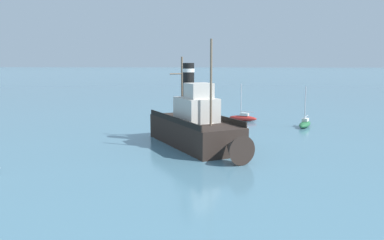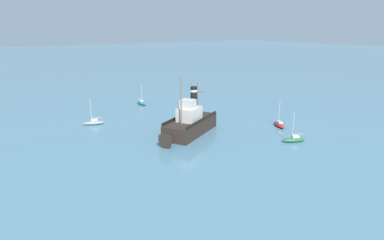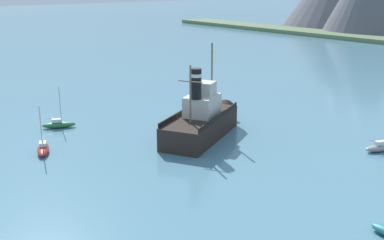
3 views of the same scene
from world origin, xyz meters
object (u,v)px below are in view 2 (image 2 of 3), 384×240
at_px(old_tugboat, 189,124).
at_px(sailboat_teal, 141,103).
at_px(sailboat_red, 279,124).
at_px(sailboat_green, 294,139).
at_px(sailboat_grey, 94,122).

height_order(old_tugboat, sailboat_teal, old_tugboat).
relative_size(sailboat_red, sailboat_teal, 1.00).
bearing_deg(sailboat_green, sailboat_red, -33.27).
bearing_deg(sailboat_teal, sailboat_grey, 124.40).
bearing_deg(sailboat_green, old_tugboat, 41.61).
bearing_deg(sailboat_grey, old_tugboat, -143.22).
height_order(sailboat_red, sailboat_teal, same).
xyz_separation_m(sailboat_green, sailboat_teal, (37.66, 7.41, 0.00)).
bearing_deg(sailboat_grey, sailboat_teal, -55.60).
relative_size(sailboat_green, sailboat_red, 1.00).
relative_size(old_tugboat, sailboat_grey, 2.91).
bearing_deg(sailboat_red, sailboat_teal, 21.49).
distance_m(sailboat_green, sailboat_red, 8.45).
xyz_separation_m(sailboat_red, sailboat_grey, (20.40, 26.94, 0.00)).
relative_size(old_tugboat, sailboat_teal, 2.91).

